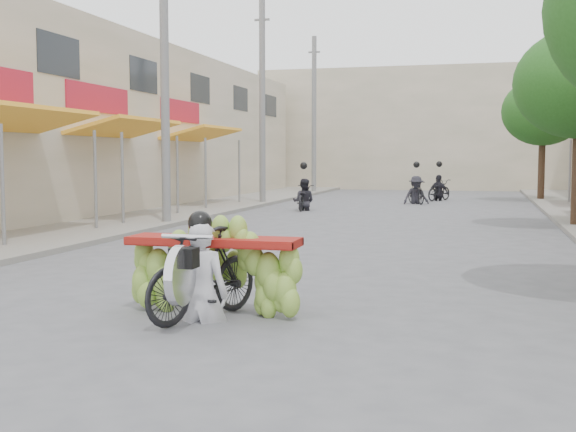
{
  "coord_description": "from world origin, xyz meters",
  "views": [
    {
      "loc": [
        2.99,
        -6.26,
        1.89
      ],
      "look_at": [
        0.48,
        3.07,
        1.1
      ],
      "focal_mm": 45.0,
      "sensor_mm": 36.0,
      "label": 1
    }
  ],
  "objects": [
    {
      "name": "street_tree_far",
      "position": [
        5.4,
        26.0,
        3.78
      ],
      "size": [
        3.4,
        3.4,
        5.25
      ],
      "color": "#3A2719",
      "rests_on": "ground"
    },
    {
      "name": "bg_motorbike_b",
      "position": [
        0.44,
        22.97,
        0.85
      ],
      "size": [
        1.19,
        1.66,
        1.95
      ],
      "color": "black",
      "rests_on": "ground"
    },
    {
      "name": "bg_motorbike_a",
      "position": [
        -3.1,
        18.45,
        0.75
      ],
      "size": [
        0.82,
        1.59,
        1.95
      ],
      "color": "black",
      "rests_on": "ground"
    },
    {
      "name": "banana_motorbike",
      "position": [
        -0.12,
        1.62,
        0.71
      ],
      "size": [
        2.2,
        1.92,
        2.15
      ],
      "color": "black",
      "rests_on": "ground"
    },
    {
      "name": "shophouse_row_left",
      "position": [
        -11.98,
        13.98,
        3.0
      ],
      "size": [
        9.77,
        40.0,
        6.0
      ],
      "color": "#BDB095",
      "rests_on": "ground"
    },
    {
      "name": "utility_pole_back",
      "position": [
        -5.4,
        30.0,
        4.03
      ],
      "size": [
        0.6,
        0.24,
        8.0
      ],
      "color": "slate",
      "rests_on": "ground"
    },
    {
      "name": "utility_pole_far",
      "position": [
        -5.4,
        21.0,
        4.03
      ],
      "size": [
        0.6,
        0.24,
        8.0
      ],
      "color": "slate",
      "rests_on": "ground"
    },
    {
      "name": "ground",
      "position": [
        0.0,
        0.0,
        0.0
      ],
      "size": [
        120.0,
        120.0,
        0.0
      ],
      "primitive_type": "plane",
      "color": "#5C5C61",
      "rests_on": "ground"
    },
    {
      "name": "far_building",
      "position": [
        0.0,
        38.0,
        3.5
      ],
      "size": [
        20.0,
        6.0,
        7.0
      ],
      "primitive_type": "cube",
      "color": "#BDB095",
      "rests_on": "ground"
    },
    {
      "name": "sidewalk_left",
      "position": [
        -7.0,
        15.0,
        0.06
      ],
      "size": [
        4.0,
        60.0,
        0.12
      ],
      "primitive_type": "cube",
      "color": "gray",
      "rests_on": "ground"
    },
    {
      "name": "bg_motorbike_c",
      "position": [
        1.19,
        25.42,
        0.8
      ],
      "size": [
        1.27,
        1.72,
        1.95
      ],
      "color": "black",
      "rests_on": "ground"
    },
    {
      "name": "utility_pole_mid",
      "position": [
        -5.4,
        12.0,
        4.03
      ],
      "size": [
        0.6,
        0.24,
        8.0
      ],
      "color": "slate",
      "rests_on": "ground"
    }
  ]
}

